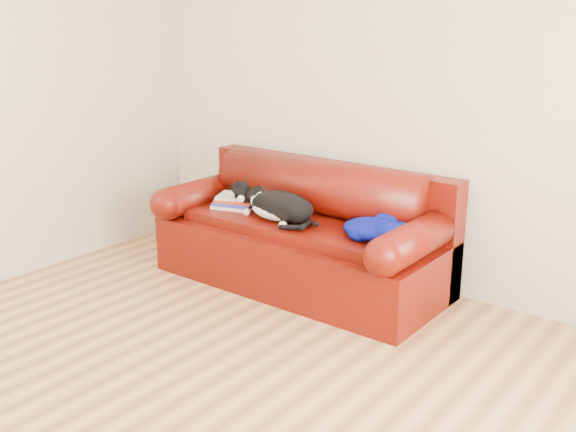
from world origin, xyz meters
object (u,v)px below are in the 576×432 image
(sofa_base, at_px, (300,253))
(cat, at_px, (280,207))
(book_stack, at_px, (237,201))
(blanket, at_px, (375,228))

(sofa_base, xyz_separation_m, cat, (-0.08, -0.13, 0.36))
(sofa_base, bearing_deg, book_stack, -173.13)
(blanket, bearing_deg, book_stack, -178.94)
(book_stack, height_order, blanket, blanket)
(sofa_base, distance_m, cat, 0.40)
(blanket, bearing_deg, sofa_base, 176.04)
(cat, relative_size, blanket, 1.44)
(sofa_base, xyz_separation_m, blanket, (0.64, -0.04, 0.33))
(sofa_base, bearing_deg, cat, -121.45)
(book_stack, relative_size, cat, 0.50)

